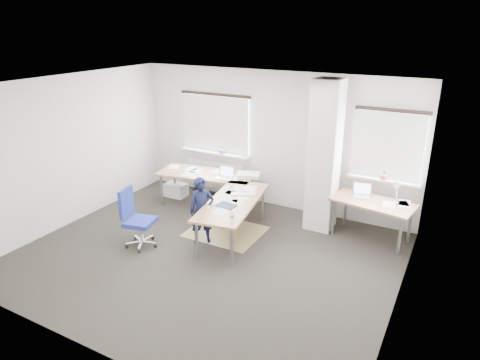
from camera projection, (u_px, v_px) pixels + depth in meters
The scene contains 8 objects.
ground at pixel (207, 255), 7.16m from camera, with size 6.00×6.00×0.00m, color black.
room_shell at pixel (229, 150), 6.84m from camera, with size 6.04×5.04×2.82m.
floor_mat at pixel (226, 232), 7.96m from camera, with size 1.32×1.11×0.01m, color #907F4E.
white_crate at pixel (176, 190), 9.55m from camera, with size 0.48×0.33×0.29m, color white.
desk_main at pixel (221, 188), 8.18m from camera, with size 2.82×2.63×0.96m.
desk_side at pixel (373, 204), 7.47m from camera, with size 1.50×0.92×1.22m.
task_chair at pixel (139, 230), 7.37m from camera, with size 0.58×0.57×1.05m.
person at pixel (202, 211), 7.41m from camera, with size 0.44×0.29×1.20m, color black.
Camera 1 is at (3.48, -5.24, 3.68)m, focal length 32.00 mm.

